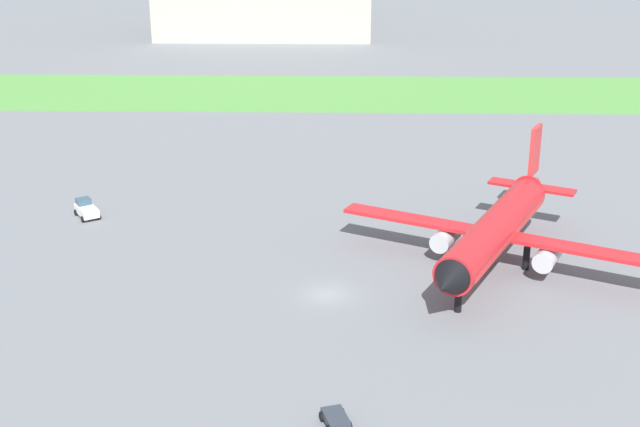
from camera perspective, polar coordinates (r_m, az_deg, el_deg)
ground_plane at (r=81.70m, az=0.51°, el=-5.24°), size 600.00×600.00×0.00m
grass_taxiway_strip at (r=158.73m, az=0.97°, el=7.77°), size 360.00×28.00×0.08m
airplane_midfield_jet at (r=87.25m, az=11.30°, el=-0.99°), size 29.65×29.55×11.30m
pushback_tug_near_gate at (r=103.11m, az=-14.81°, el=0.27°), size 3.47×4.00×1.95m
baggage_cart_midfield at (r=63.35m, az=1.01°, el=-13.07°), size 2.39×2.80×0.90m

